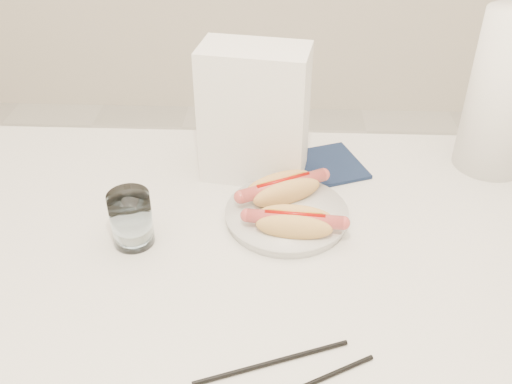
{
  "coord_description": "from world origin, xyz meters",
  "views": [
    {
      "loc": [
        0.02,
        -0.66,
        1.34
      ],
      "look_at": [
        -0.01,
        0.08,
        0.82
      ],
      "focal_mm": 40.21,
      "sensor_mm": 36.0,
      "label": 1
    }
  ],
  "objects_px": {
    "hotdog_left": "(283,189)",
    "napkin_box": "(254,114)",
    "hotdog_right": "(295,222)",
    "plate": "(287,216)",
    "paper_towel_roll": "(506,94)",
    "water_glass": "(131,219)",
    "table": "(262,287)"
  },
  "relations": [
    {
      "from": "napkin_box",
      "to": "hotdog_right",
      "type": "bearing_deg",
      "value": -60.75
    },
    {
      "from": "plate",
      "to": "hotdog_left",
      "type": "distance_m",
      "value": 0.05
    },
    {
      "from": "napkin_box",
      "to": "paper_towel_roll",
      "type": "bearing_deg",
      "value": 15.37
    },
    {
      "from": "paper_towel_roll",
      "to": "table",
      "type": "bearing_deg",
      "value": -145.37
    },
    {
      "from": "hotdog_left",
      "to": "hotdog_right",
      "type": "distance_m",
      "value": 0.09
    },
    {
      "from": "hotdog_right",
      "to": "napkin_box",
      "type": "relative_size",
      "value": 0.62
    },
    {
      "from": "table",
      "to": "plate",
      "type": "distance_m",
      "value": 0.12
    },
    {
      "from": "plate",
      "to": "hotdog_left",
      "type": "relative_size",
      "value": 1.32
    },
    {
      "from": "table",
      "to": "hotdog_right",
      "type": "xyz_separation_m",
      "value": [
        0.05,
        0.05,
        0.1
      ]
    },
    {
      "from": "table",
      "to": "paper_towel_roll",
      "type": "relative_size",
      "value": 4.09
    },
    {
      "from": "table",
      "to": "paper_towel_roll",
      "type": "height_order",
      "value": "paper_towel_roll"
    },
    {
      "from": "hotdog_right",
      "to": "hotdog_left",
      "type": "bearing_deg",
      "value": 106.62
    },
    {
      "from": "hotdog_left",
      "to": "paper_towel_roll",
      "type": "xyz_separation_m",
      "value": [
        0.39,
        0.15,
        0.11
      ]
    },
    {
      "from": "napkin_box",
      "to": "plate",
      "type": "bearing_deg",
      "value": -58.32
    },
    {
      "from": "hotdog_left",
      "to": "paper_towel_roll",
      "type": "relative_size",
      "value": 0.51
    },
    {
      "from": "plate",
      "to": "paper_towel_roll",
      "type": "xyz_separation_m",
      "value": [
        0.38,
        0.19,
        0.14
      ]
    },
    {
      "from": "plate",
      "to": "water_glass",
      "type": "bearing_deg",
      "value": -164.97
    },
    {
      "from": "table",
      "to": "water_glass",
      "type": "xyz_separation_m",
      "value": [
        -0.2,
        0.03,
        0.1
      ]
    },
    {
      "from": "water_glass",
      "to": "hotdog_left",
      "type": "bearing_deg",
      "value": 24.06
    },
    {
      "from": "plate",
      "to": "hotdog_right",
      "type": "height_order",
      "value": "hotdog_right"
    },
    {
      "from": "water_glass",
      "to": "paper_towel_roll",
      "type": "xyz_separation_m",
      "value": [
        0.63,
        0.26,
        0.1
      ]
    },
    {
      "from": "hotdog_left",
      "to": "hotdog_right",
      "type": "relative_size",
      "value": 0.99
    },
    {
      "from": "plate",
      "to": "paper_towel_roll",
      "type": "distance_m",
      "value": 0.45
    },
    {
      "from": "table",
      "to": "hotdog_left",
      "type": "bearing_deg",
      "value": 77.83
    },
    {
      "from": "hotdog_left",
      "to": "napkin_box",
      "type": "xyz_separation_m",
      "value": [
        -0.05,
        0.1,
        0.09
      ]
    },
    {
      "from": "plate",
      "to": "napkin_box",
      "type": "xyz_separation_m",
      "value": [
        -0.06,
        0.14,
        0.11
      ]
    },
    {
      "from": "plate",
      "to": "water_glass",
      "type": "xyz_separation_m",
      "value": [
        -0.24,
        -0.06,
        0.04
      ]
    },
    {
      "from": "water_glass",
      "to": "paper_towel_roll",
      "type": "distance_m",
      "value": 0.68
    },
    {
      "from": "hotdog_left",
      "to": "paper_towel_roll",
      "type": "height_order",
      "value": "paper_towel_roll"
    },
    {
      "from": "hotdog_right",
      "to": "paper_towel_roll",
      "type": "relative_size",
      "value": 0.51
    },
    {
      "from": "hotdog_right",
      "to": "plate",
      "type": "bearing_deg",
      "value": 107.95
    },
    {
      "from": "hotdog_left",
      "to": "water_glass",
      "type": "distance_m",
      "value": 0.26
    }
  ]
}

